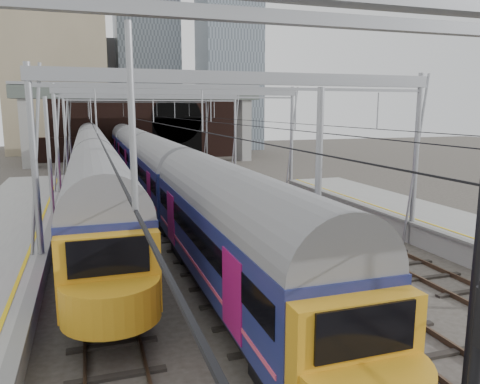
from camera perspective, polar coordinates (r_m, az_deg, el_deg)
name	(u,v)px	position (r m, az deg, el deg)	size (l,w,h in m)	color
ground	(349,351)	(13.55, 13.09, -18.31)	(160.00, 160.00, 0.00)	#38332D
tracks	(209,223)	(26.67, -3.79, -3.75)	(14.40, 80.00, 0.22)	#4C3828
overhead_line	(184,106)	(32.23, -6.84, 10.33)	(16.80, 80.00, 8.00)	gray
retaining_wall	(148,125)	(62.56, -11.10, 8.01)	(28.00, 2.75, 9.00)	black
overbridge	(142,101)	(56.47, -11.87, 10.76)	(28.00, 3.00, 9.25)	gray
city_skyline	(140,43)	(81.80, -12.15, 17.38)	(37.50, 27.50, 60.00)	tan
train_main	(146,161)	(37.43, -11.35, 3.76)	(2.64, 61.04, 4.59)	black
train_second	(92,154)	(43.77, -17.63, 4.45)	(2.74, 63.47, 4.74)	black
signal_near_centre	(480,255)	(10.91, 27.23, -6.81)	(0.41, 0.49, 5.52)	black
equip_cover_a	(308,333)	(14.14, 8.25, -16.62)	(0.93, 0.66, 0.11)	#1654A8
equip_cover_b	(235,295)	(16.56, -0.65, -12.40)	(0.84, 0.59, 0.10)	#1654A8
equip_cover_c	(355,257)	(21.05, 13.79, -7.72)	(0.93, 0.65, 0.11)	#1654A8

